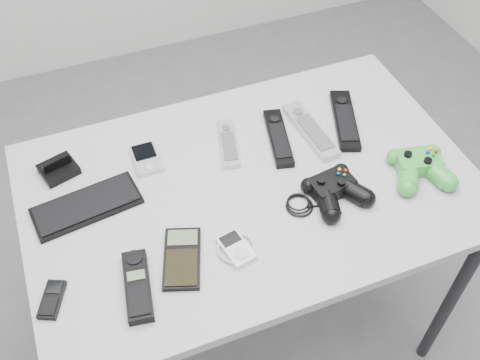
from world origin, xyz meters
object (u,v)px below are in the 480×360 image
object	(u,v)px
remote_silver_b	(310,130)
controller_green	(420,166)
calculator	(182,258)
remote_black_b	(345,120)
mobile_phone	(52,299)
desk	(250,200)
mp3_player	(236,248)
controller_black	(335,189)
remote_silver_a	(228,143)
cordless_handset	(138,286)
remote_black_a	(278,137)
pda_keyboard	(87,205)
pda	(146,158)

from	to	relation	value
remote_silver_b	controller_green	size ratio (longest dim) A/B	1.40
remote_silver_b	calculator	size ratio (longest dim) A/B	1.43
remote_black_b	remote_silver_b	bearing A→B (deg)	-158.55
mobile_phone	desk	bearing A→B (deg)	40.97
calculator	controller_green	world-z (taller)	controller_green
mp3_player	controller_black	world-z (taller)	controller_black
remote_silver_a	cordless_handset	size ratio (longest dim) A/B	1.00
remote_silver_a	calculator	world-z (taller)	remote_silver_a
controller_black	desk	bearing A→B (deg)	140.39
remote_black_a	mp3_player	distance (m)	0.37
mobile_phone	remote_silver_a	bearing A→B (deg)	54.92
cordless_handset	controller_black	world-z (taller)	controller_black
remote_black_a	mp3_player	xyz separation A→B (m)	(-0.23, -0.29, -0.00)
mobile_phone	calculator	world-z (taller)	same
mobile_phone	controller_black	bearing A→B (deg)	28.05
mobile_phone	remote_black_b	bearing A→B (deg)	42.09
cordless_handset	calculator	world-z (taller)	cordless_handset
mobile_phone	controller_black	size ratio (longest dim) A/B	0.36
remote_silver_a	controller_green	size ratio (longest dim) A/B	1.05
pda_keyboard	cordless_handset	size ratio (longest dim) A/B	1.50
pda_keyboard	remote_silver_b	xyz separation A→B (m)	(0.61, 0.04, 0.00)
pda_keyboard	controller_green	xyz separation A→B (m)	(0.80, -0.19, 0.02)
mobile_phone	cordless_handset	size ratio (longest dim) A/B	0.53
desk	pda_keyboard	size ratio (longest dim) A/B	4.39
remote_black_a	remote_black_b	distance (m)	0.20
remote_black_a	cordless_handset	bearing A→B (deg)	-133.16
desk	remote_black_a	xyz separation A→B (m)	(0.13, 0.12, 0.08)
remote_silver_b	pda_keyboard	bearing A→B (deg)	179.59
pda_keyboard	controller_green	bearing A→B (deg)	-21.03
pda	remote_silver_a	world-z (taller)	remote_silver_a
calculator	controller_green	distance (m)	0.64
desk	calculator	xyz separation A→B (m)	(-0.23, -0.15, 0.07)
remote_black_a	mobile_phone	world-z (taller)	remote_black_a
desk	remote_silver_a	distance (m)	0.16
remote_black_b	calculator	distance (m)	0.61
desk	mp3_player	xyz separation A→B (m)	(-0.11, -0.17, 0.07)
remote_silver_a	remote_silver_b	world-z (taller)	remote_silver_b
mp3_player	controller_black	bearing A→B (deg)	1.69
calculator	remote_black_a	bearing A→B (deg)	56.68
pda_keyboard	remote_black_a	bearing A→B (deg)	-2.74
pda	remote_silver_a	size ratio (longest dim) A/B	0.62
remote_silver_a	controller_black	size ratio (longest dim) A/B	0.68
remote_black_b	controller_green	bearing A→B (deg)	-49.71
controller_black	pda_keyboard	bearing A→B (deg)	154.37
mp3_player	controller_black	distance (m)	0.29
pda	calculator	bearing A→B (deg)	-90.53
remote_silver_b	calculator	bearing A→B (deg)	-153.23
mobile_phone	cordless_handset	world-z (taller)	cordless_handset
remote_silver_a	remote_black_b	xyz separation A→B (m)	(0.33, -0.03, 0.00)
desk	remote_silver_b	distance (m)	0.26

